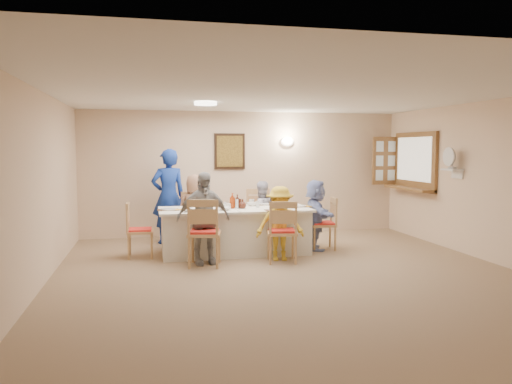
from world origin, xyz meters
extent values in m
plane|color=#917D5E|center=(0.00, 0.00, 0.00)|extent=(7.00, 7.00, 0.00)
plane|color=beige|center=(0.00, 3.50, 1.25)|extent=(6.50, 0.00, 6.50)
plane|color=beige|center=(0.00, -3.50, 1.25)|extent=(6.50, 0.00, 6.50)
plane|color=beige|center=(-3.25, 0.00, 1.25)|extent=(0.00, 7.00, 7.00)
plane|color=beige|center=(3.25, 0.00, 1.25)|extent=(0.00, 7.00, 7.00)
plane|color=white|center=(0.00, 0.00, 2.50)|extent=(7.00, 7.00, 0.00)
cube|color=black|center=(-0.30, 3.47, 1.70)|extent=(0.62, 0.04, 0.72)
cube|color=black|center=(-0.30, 3.45, 1.70)|extent=(0.52, 0.02, 0.62)
ellipsoid|color=white|center=(0.90, 3.44, 1.90)|extent=(0.26, 0.09, 0.18)
cylinder|color=white|center=(-1.00, 1.50, 2.47)|extent=(0.36, 0.36, 0.05)
cube|color=brown|center=(3.21, 2.40, 1.50)|extent=(0.06, 1.50, 1.15)
cube|color=brown|center=(3.09, 2.40, 0.97)|extent=(0.30, 1.50, 0.05)
cube|color=brown|center=(2.95, 3.16, 1.50)|extent=(0.55, 0.04, 1.00)
cube|color=white|center=(3.13, 1.05, 1.40)|extent=(0.22, 0.36, 0.03)
cube|color=white|center=(-0.51, 1.66, 0.38)|extent=(2.51, 1.06, 0.76)
imported|color=#845E48|center=(-1.11, 2.34, 0.65)|extent=(0.74, 0.57, 1.31)
imported|color=#B3B1C7|center=(0.09, 2.34, 0.58)|extent=(0.73, 0.65, 1.16)
imported|color=#A0A0A0|center=(-1.11, 0.98, 0.71)|extent=(0.94, 0.62, 1.41)
imported|color=gold|center=(0.09, 0.98, 0.58)|extent=(0.84, 0.58, 1.17)
imported|color=#8798D2|center=(0.91, 1.66, 0.61)|extent=(1.18, 0.52, 1.22)
imported|color=navy|center=(-1.56, 2.81, 0.88)|extent=(0.83, 0.71, 1.75)
cube|color=#472B19|center=(-1.11, 1.24, 0.76)|extent=(0.37, 0.28, 0.01)
cylinder|color=white|center=(-1.11, 1.24, 0.77)|extent=(0.24, 0.24, 0.01)
cube|color=#F8AF34|center=(-0.93, 1.19, 0.77)|extent=(0.13, 0.13, 0.01)
cube|color=#472B19|center=(0.09, 1.24, 0.76)|extent=(0.34, 0.25, 0.01)
cylinder|color=white|center=(0.09, 1.24, 0.77)|extent=(0.24, 0.24, 0.01)
cube|color=#F8AF34|center=(0.27, 1.19, 0.77)|extent=(0.13, 0.13, 0.01)
cube|color=#472B19|center=(-1.11, 2.08, 0.76)|extent=(0.36, 0.26, 0.01)
cylinder|color=white|center=(-1.11, 2.08, 0.77)|extent=(0.26, 0.26, 0.02)
cube|color=#F8AF34|center=(-0.93, 2.03, 0.77)|extent=(0.14, 0.14, 0.01)
cube|color=#472B19|center=(0.09, 2.08, 0.76)|extent=(0.36, 0.26, 0.01)
cylinder|color=white|center=(0.09, 2.08, 0.77)|extent=(0.23, 0.23, 0.01)
cube|color=#F8AF34|center=(0.27, 2.03, 0.77)|extent=(0.15, 0.15, 0.01)
cube|color=#472B19|center=(-1.61, 1.66, 0.76)|extent=(0.34, 0.25, 0.01)
cylinder|color=white|center=(-1.61, 1.66, 0.77)|extent=(0.25, 0.25, 0.02)
cube|color=#F8AF34|center=(-1.43, 1.61, 0.77)|extent=(0.13, 0.13, 0.01)
cube|color=#472B19|center=(0.61, 1.66, 0.76)|extent=(0.35, 0.26, 0.01)
cylinder|color=white|center=(0.61, 1.66, 0.77)|extent=(0.25, 0.25, 0.02)
cube|color=#F8AF34|center=(0.79, 1.61, 0.77)|extent=(0.14, 0.14, 0.01)
imported|color=white|center=(-1.33, 1.33, 0.80)|extent=(0.16, 0.16, 0.09)
imported|color=white|center=(-0.12, 2.15, 0.81)|extent=(0.13, 0.13, 0.09)
imported|color=white|center=(-0.72, 1.44, 0.79)|extent=(0.22, 0.22, 0.05)
imported|color=white|center=(-0.15, 1.95, 0.79)|extent=(0.34, 0.34, 0.06)
imported|color=#A4360E|center=(-0.55, 1.66, 0.89)|extent=(0.16, 0.16, 0.26)
imported|color=#4A1F13|center=(-0.45, 1.72, 0.87)|extent=(0.13, 0.13, 0.23)
imported|color=#4A1F13|center=(-0.39, 1.60, 0.84)|extent=(0.15, 0.15, 0.16)
cylinder|color=silver|center=(-0.66, 1.71, 0.82)|extent=(0.06, 0.06, 0.09)
camera|label=1|loc=(-1.90, -6.50, 1.76)|focal=35.00mm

